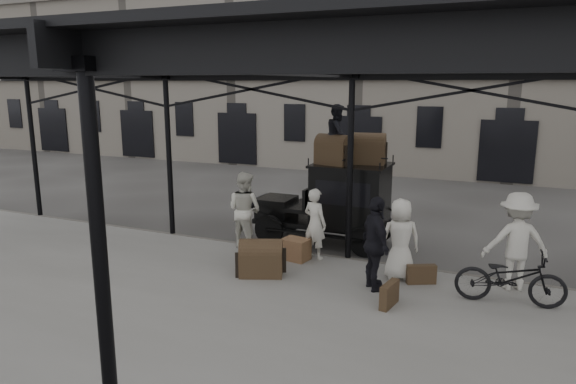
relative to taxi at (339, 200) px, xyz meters
The scene contains 18 objects.
ground 3.59m from the taxi, 78.54° to the right, with size 120.00×120.00×0.00m, color #383533.
platform 5.48m from the taxi, 82.79° to the right, with size 28.00×8.00×0.15m, color slate.
canopy 6.11m from the taxi, 82.40° to the right, with size 22.50×9.00×4.74m.
building_frontage 15.80m from the taxi, 87.38° to the left, with size 64.00×8.00×14.00m, color slate.
taxi is the anchor object (origin of this frame).
porter_left 1.65m from the taxi, 91.54° to the right, with size 0.61×0.40×1.67m, color beige.
porter_midleft 2.48m from the taxi, 142.29° to the right, with size 0.93×0.72×1.91m, color beige.
porter_centre 2.96m from the taxi, 46.34° to the right, with size 0.84×0.55×1.72m, color beige.
porter_official 3.40m from the taxi, 59.75° to the right, with size 1.11×0.46×1.90m, color black.
porter_right 4.61m from the taxi, 22.78° to the right, with size 1.27×0.73×1.97m, color beige.
bicycle 4.96m from the taxi, 31.97° to the right, with size 0.68×1.95×1.03m, color black.
porter_roof 1.73m from the taxi, 107.50° to the right, with size 0.73×0.57×1.50m, color black.
steamer_trunk_roof_near 1.32m from the taxi, 108.07° to the right, with size 0.87×0.53×0.63m, color #493A22, non-canonical shape.
steamer_trunk_roof_far 1.48m from the taxi, 16.81° to the left, with size 0.90×0.55×0.66m, color #493A22, non-canonical shape.
steamer_trunk_platform 3.30m from the taxi, 102.69° to the right, with size 0.91×0.56×0.67m, color #493A22, non-canonical shape.
wicker_hamper 2.13m from the taxi, 101.96° to the right, with size 0.60×0.45×0.50m, color #895E3F.
suitcase_upright 4.29m from the taxi, 59.01° to the right, with size 0.15×0.60×0.45m, color #493A22.
suitcase_flat 3.50m from the taxi, 41.80° to the right, with size 0.60×0.15×0.40m, color #493A22.
Camera 1 is at (3.31, -9.15, 4.20)m, focal length 32.00 mm.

